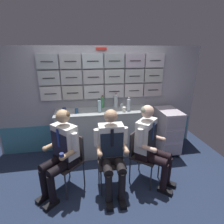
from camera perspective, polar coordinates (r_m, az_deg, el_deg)
The scene contains 18 objects.
ground at distance 3.04m, azimuth 0.01°, elevation -23.93°, with size 4.80×4.80×0.04m, color #202B44.
galley_bulkhead at distance 3.69m, azimuth -3.41°, elevation 4.56°, with size 4.20×0.14×2.15m.
galley_counter at distance 3.66m, azimuth -2.91°, elevation -6.48°, with size 1.85×0.53×0.95m.
service_trolley at distance 3.88m, azimuth 17.35°, elevation -5.48°, with size 0.40×0.65×0.92m.
folding_chair_left at distance 2.87m, azimuth -13.18°, elevation -13.49°, with size 0.57×0.57×0.86m.
crew_member_left at distance 2.69m, azimuth -16.11°, elevation -11.46°, with size 0.67×0.66×1.30m.
folding_chair_right at distance 2.84m, azimuth -0.59°, elevation -13.27°, with size 0.40×0.40×0.86m.
crew_member_right at distance 2.61m, azimuth -0.03°, elevation -11.83°, with size 0.50×0.61×1.29m.
folding_chair_by_counter at distance 2.96m, azimuth 9.12°, elevation -12.02°, with size 0.57×0.57×0.86m.
crew_member_by_counter at distance 2.82m, azimuth 12.30°, elevation -9.46°, with size 0.68×0.66×1.31m.
water_bottle_tall at distance 3.38m, azimuth -4.08°, elevation 2.10°, with size 0.07×0.07×0.26m.
water_bottle_clear at distance 3.62m, azimuth 1.28°, elevation 3.67°, with size 0.08×0.08×0.30m.
water_bottle_blue_cap at distance 3.44m, azimuth 5.39°, elevation 2.44°, with size 0.07×0.07×0.27m.
water_bottle_short at distance 3.61m, azimuth -3.08°, elevation 3.27°, with size 0.07×0.07×0.26m.
coffee_cup_white at distance 3.38m, azimuth -11.37°, elevation 0.41°, with size 0.06×0.06×0.09m.
paper_cup_blue at distance 3.40m, azimuth 3.91°, elevation 0.89°, with size 0.07×0.07×0.09m.
paper_cup_tan at distance 3.64m, azimuth 3.17°, elevation 2.07°, with size 0.07×0.07×0.08m.
espresso_cup_small at distance 3.49m, azimuth -15.15°, elevation 0.75°, with size 0.07×0.07×0.09m.
Camera 1 is at (-0.37, -2.18, 2.07)m, focal length 28.31 mm.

